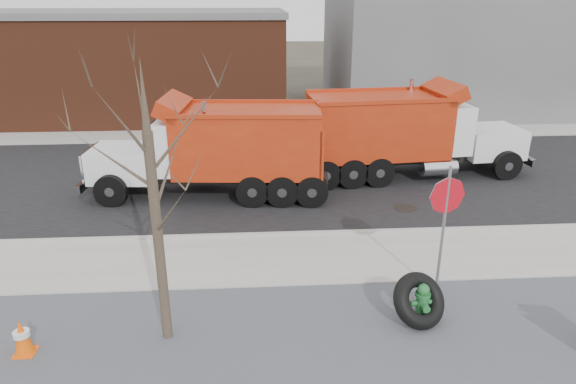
{
  "coord_description": "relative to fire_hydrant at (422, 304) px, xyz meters",
  "views": [
    {
      "loc": [
        -1.44,
        -10.78,
        6.09
      ],
      "look_at": [
        -0.68,
        1.23,
        1.4
      ],
      "focal_mm": 32.0,
      "sensor_mm": 36.0,
      "label": 1
    }
  ],
  "objects": [
    {
      "name": "ground",
      "position": [
        -1.72,
        2.41,
        -0.39
      ],
      "size": [
        120.0,
        120.0,
        0.0
      ],
      "primitive_type": "plane",
      "color": "#383328",
      "rests_on": "ground"
    },
    {
      "name": "gravel_verge",
      "position": [
        -1.72,
        -1.09,
        -0.37
      ],
      "size": [
        60.0,
        5.0,
        0.03
      ],
      "primitive_type": "cube",
      "color": "slate",
      "rests_on": "ground"
    },
    {
      "name": "sidewalk",
      "position": [
        -1.72,
        2.66,
        -0.36
      ],
      "size": [
        60.0,
        2.5,
        0.06
      ],
      "primitive_type": "cube",
      "color": "#9E9B93",
      "rests_on": "ground"
    },
    {
      "name": "curb",
      "position": [
        -1.72,
        3.96,
        -0.33
      ],
      "size": [
        60.0,
        0.15,
        0.11
      ],
      "primitive_type": "cube",
      "color": "#9E9B93",
      "rests_on": "ground"
    },
    {
      "name": "road",
      "position": [
        -1.72,
        8.71,
        -0.38
      ],
      "size": [
        60.0,
        9.4,
        0.02
      ],
      "primitive_type": "cube",
      "color": "black",
      "rests_on": "ground"
    },
    {
      "name": "far_sidewalk",
      "position": [
        -1.72,
        14.41,
        -0.36
      ],
      "size": [
        60.0,
        2.0,
        0.06
      ],
      "primitive_type": "cube",
      "color": "#9E9B93",
      "rests_on": "ground"
    },
    {
      "name": "building_grey",
      "position": [
        7.28,
        20.41,
        3.61
      ],
      "size": [
        12.0,
        10.0,
        8.0
      ],
      "color": "slate",
      "rests_on": "ground"
    },
    {
      "name": "building_brick",
      "position": [
        -11.72,
        19.41,
        2.27
      ],
      "size": [
        20.2,
        8.2,
        5.3
      ],
      "color": "#5E2C1B",
      "rests_on": "ground"
    },
    {
      "name": "bare_tree",
      "position": [
        -4.92,
        -0.19,
        2.91
      ],
      "size": [
        3.2,
        3.2,
        5.2
      ],
      "color": "#382D23",
      "rests_on": "ground"
    },
    {
      "name": "fire_hydrant",
      "position": [
        0.0,
        0.0,
        0.0
      ],
      "size": [
        0.48,
        0.47,
        0.84
      ],
      "rotation": [
        0.0,
        0.0,
        0.12
      ],
      "color": "#2C753F",
      "rests_on": "ground"
    },
    {
      "name": "truck_tire",
      "position": [
        -0.08,
        -0.03,
        0.11
      ],
      "size": [
        1.41,
        1.31,
        1.08
      ],
      "color": "black",
      "rests_on": "ground"
    },
    {
      "name": "stop_sign",
      "position": [
        0.64,
        0.97,
        1.59
      ],
      "size": [
        0.78,
        0.2,
        2.91
      ],
      "rotation": [
        0.0,
        0.0,
        -0.18
      ],
      "color": "gray",
      "rests_on": "ground"
    },
    {
      "name": "traffic_cone_near",
      "position": [
        -7.42,
        -0.53,
        -0.03
      ],
      "size": [
        0.37,
        0.37,
        0.71
      ],
      "color": "#FF5808",
      "rests_on": "ground"
    },
    {
      "name": "dump_truck_red_a",
      "position": [
        1.95,
        8.58,
        1.27
      ],
      "size": [
        8.1,
        2.89,
        3.25
      ],
      "rotation": [
        0.0,
        0.0,
        0.09
      ],
      "color": "black",
      "rests_on": "ground"
    },
    {
      "name": "dump_truck_red_b",
      "position": [
        -4.32,
        7.07,
        1.23
      ],
      "size": [
        7.56,
        2.67,
        3.17
      ],
      "rotation": [
        0.0,
        0.0,
        3.07
      ],
      "color": "black",
      "rests_on": "ground"
    }
  ]
}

